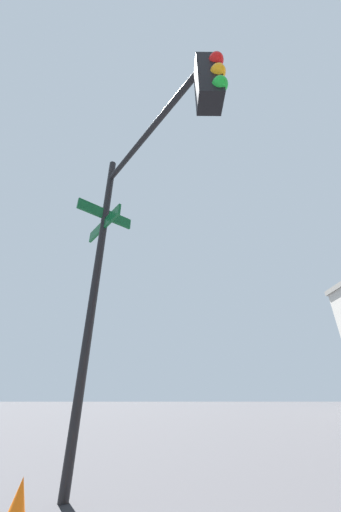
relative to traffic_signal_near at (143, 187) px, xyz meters
name	(u,v)px	position (x,y,z in m)	size (l,w,h in m)	color
traffic_signal_near	(143,187)	(0.00, 0.00, 0.00)	(2.63, 2.16, 5.07)	black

